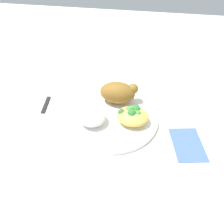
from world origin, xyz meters
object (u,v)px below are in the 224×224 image
object	(u,v)px
roasted_chicken	(118,92)
rice_pile	(92,117)
fork	(60,105)
knife	(49,97)
napkin	(188,144)
plate	(112,116)
mac_cheese_with_broccoli	(133,115)

from	to	relation	value
roasted_chicken	rice_pile	bearing A→B (deg)	-119.48
rice_pile	fork	distance (m)	0.15
roasted_chicken	knife	bearing A→B (deg)	-177.96
knife	napkin	distance (m)	0.47
plate	fork	distance (m)	0.18
plate	mac_cheese_with_broccoli	bearing A→B (deg)	-13.70
mac_cheese_with_broccoli	napkin	xyz separation A→B (m)	(0.16, -0.05, -0.03)
napkin	plate	bearing A→B (deg)	163.01
fork	knife	size ratio (longest dim) A/B	0.75
plate	fork	xyz separation A→B (m)	(-0.18, 0.02, -0.00)
knife	plate	bearing A→B (deg)	-14.10
rice_pile	mac_cheese_with_broccoli	world-z (taller)	mac_cheese_with_broccoli
roasted_chicken	napkin	size ratio (longest dim) A/B	1.03
knife	roasted_chicken	bearing A→B (deg)	2.04
rice_pile	napkin	distance (m)	0.28
napkin	roasted_chicken	bearing A→B (deg)	147.75
fork	napkin	world-z (taller)	fork
rice_pile	roasted_chicken	bearing A→B (deg)	60.52
mac_cheese_with_broccoli	plate	bearing A→B (deg)	166.30
mac_cheese_with_broccoli	rice_pile	bearing A→B (deg)	-167.53
mac_cheese_with_broccoli	knife	distance (m)	0.30
fork	knife	world-z (taller)	knife
plate	fork	bearing A→B (deg)	172.20
mac_cheese_with_broccoli	napkin	world-z (taller)	mac_cheese_with_broccoli
rice_pile	mac_cheese_with_broccoli	bearing A→B (deg)	12.47
plate	rice_pile	xyz separation A→B (m)	(-0.05, -0.04, 0.03)
mac_cheese_with_broccoli	napkin	size ratio (longest dim) A/B	0.80
rice_pile	knife	size ratio (longest dim) A/B	0.42
rice_pile	mac_cheese_with_broccoli	distance (m)	0.12
plate	mac_cheese_with_broccoli	distance (m)	0.07
roasted_chicken	fork	distance (m)	0.20
fork	napkin	size ratio (longest dim) A/B	1.23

